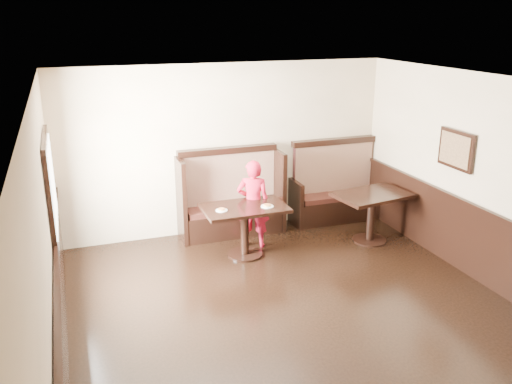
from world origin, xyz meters
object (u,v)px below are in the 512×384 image
table_neighbor (372,206)px  booth_main (231,203)px  booth_neighbor (335,193)px  table_main (245,218)px  child (253,204)px

table_neighbor → booth_main: bearing=142.3°
booth_neighbor → table_main: bearing=-154.8°
table_neighbor → child: 1.91m
booth_main → table_main: bearing=-94.3°
table_neighbor → child: size_ratio=0.91×
table_main → child: 0.40m
table_main → child: child is taller
booth_neighbor → child: booth_neighbor is taller
booth_neighbor → table_neighbor: bearing=-86.6°
table_main → child: size_ratio=0.89×
booth_neighbor → child: bearing=-160.1°
booth_main → table_main: 0.96m
table_main → table_neighbor: size_ratio=0.98×
booth_main → booth_neighbor: same height
booth_main → booth_neighbor: (1.95, -0.00, -0.05)m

